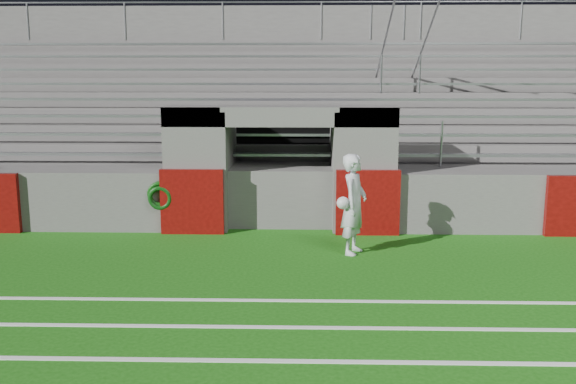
{
  "coord_description": "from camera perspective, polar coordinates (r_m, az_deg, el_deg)",
  "views": [
    {
      "loc": [
        0.5,
        -9.91,
        3.28
      ],
      "look_at": [
        0.2,
        1.8,
        1.1
      ],
      "focal_mm": 40.0,
      "sensor_mm": 36.0,
      "label": 1
    }
  ],
  "objects": [
    {
      "name": "stadium_structure",
      "position": [
        17.97,
        -0.13,
        4.83
      ],
      "size": [
        26.0,
        8.48,
        5.42
      ],
      "color": "#555351",
      "rests_on": "ground"
    },
    {
      "name": "ground",
      "position": [
        10.45,
        -1.36,
        -7.75
      ],
      "size": [
        90.0,
        90.0,
        0.0
      ],
      "primitive_type": "plane",
      "color": "#16550E",
      "rests_on": "ground"
    },
    {
      "name": "hose_coil",
      "position": [
        13.4,
        -11.29,
        -0.36
      ],
      "size": [
        0.55,
        0.15,
        0.6
      ],
      "color": "#0D3F0C",
      "rests_on": "ground"
    },
    {
      "name": "goalkeeper_with_ball",
      "position": [
        11.75,
        5.88,
        -1.08
      ],
      "size": [
        0.65,
        0.79,
        1.85
      ],
      "color": "silver",
      "rests_on": "ground"
    }
  ]
}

